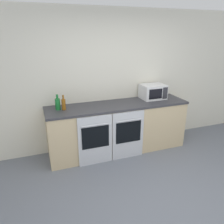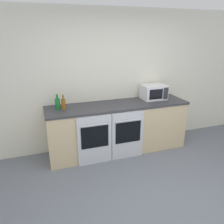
{
  "view_description": "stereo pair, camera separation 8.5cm",
  "coord_description": "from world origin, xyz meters",
  "px_view_note": "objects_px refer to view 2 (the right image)",
  "views": [
    {
      "loc": [
        -1.4,
        -1.85,
        2.15
      ],
      "look_at": [
        -0.12,
        1.7,
        0.8
      ],
      "focal_mm": 35.0,
      "sensor_mm": 36.0,
      "label": 1
    },
    {
      "loc": [
        -1.32,
        -1.88,
        2.15
      ],
      "look_at": [
        -0.12,
        1.7,
        0.8
      ],
      "focal_mm": 35.0,
      "sensor_mm": 36.0,
      "label": 2
    }
  ],
  "objects_px": {
    "microwave": "(153,92)",
    "bottle_green": "(58,103)",
    "oven_left": "(95,140)",
    "oven_right": "(128,135)",
    "bottle_amber": "(64,104)"
  },
  "relations": [
    {
      "from": "oven_left",
      "to": "oven_right",
      "type": "xyz_separation_m",
      "value": [
        0.6,
        0.0,
        0.0
      ]
    },
    {
      "from": "bottle_green",
      "to": "oven_right",
      "type": "bearing_deg",
      "value": -19.32
    },
    {
      "from": "oven_left",
      "to": "oven_right",
      "type": "height_order",
      "value": "same"
    },
    {
      "from": "oven_right",
      "to": "microwave",
      "type": "distance_m",
      "value": 1.05
    },
    {
      "from": "oven_left",
      "to": "oven_right",
      "type": "bearing_deg",
      "value": 0.0
    },
    {
      "from": "oven_left",
      "to": "bottle_green",
      "type": "bearing_deg",
      "value": 143.16
    },
    {
      "from": "microwave",
      "to": "bottle_amber",
      "type": "bearing_deg",
      "value": -176.97
    },
    {
      "from": "oven_right",
      "to": "microwave",
      "type": "bearing_deg",
      "value": 32.17
    },
    {
      "from": "oven_right",
      "to": "bottle_amber",
      "type": "xyz_separation_m",
      "value": [
        -1.04,
        0.36,
        0.58
      ]
    },
    {
      "from": "microwave",
      "to": "bottle_amber",
      "type": "relative_size",
      "value": 1.8
    },
    {
      "from": "microwave",
      "to": "bottle_green",
      "type": "relative_size",
      "value": 1.75
    },
    {
      "from": "bottle_green",
      "to": "oven_left",
      "type": "bearing_deg",
      "value": -36.84
    },
    {
      "from": "oven_right",
      "to": "oven_left",
      "type": "bearing_deg",
      "value": 180.0
    },
    {
      "from": "oven_right",
      "to": "microwave",
      "type": "xyz_separation_m",
      "value": [
        0.72,
        0.45,
        0.62
      ]
    },
    {
      "from": "bottle_green",
      "to": "bottle_amber",
      "type": "bearing_deg",
      "value": -23.2
    }
  ]
}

